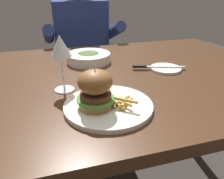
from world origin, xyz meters
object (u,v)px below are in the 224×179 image
(main_plate, at_px, (108,106))
(wine_glass, at_px, (60,49))
(burger_sandwich, at_px, (95,89))
(soup_bowl, at_px, (89,57))
(table_knife, at_px, (154,67))
(diner_person, at_px, (83,60))
(bread_plate, at_px, (166,69))

(main_plate, xyz_separation_m, wine_glass, (-0.11, 0.16, 0.14))
(burger_sandwich, distance_m, soup_bowl, 0.46)
(burger_sandwich, xyz_separation_m, soup_bowl, (0.06, 0.45, -0.05))
(burger_sandwich, height_order, table_knife, burger_sandwich)
(diner_person, bearing_deg, table_knife, -75.45)
(wine_glass, height_order, soup_bowl, wine_glass)
(bread_plate, bearing_deg, diner_person, 107.63)
(bread_plate, bearing_deg, soup_bowl, 146.70)
(bread_plate, distance_m, diner_person, 0.83)
(main_plate, bearing_deg, bread_plate, 37.19)
(bread_plate, relative_size, soup_bowl, 0.65)
(soup_bowl, relative_size, diner_person, 0.18)
(main_plate, xyz_separation_m, soup_bowl, (0.02, 0.44, 0.02))
(table_knife, distance_m, diner_person, 0.81)
(bread_plate, distance_m, table_knife, 0.05)
(main_plate, distance_m, table_knife, 0.38)
(table_knife, distance_m, soup_bowl, 0.31)
(wine_glass, height_order, bread_plate, wine_glass)
(main_plate, distance_m, wine_glass, 0.24)
(wine_glass, xyz_separation_m, soup_bowl, (0.14, 0.28, -0.12))
(burger_sandwich, distance_m, diner_person, 1.06)
(wine_glass, relative_size, bread_plate, 1.44)
(table_knife, height_order, diner_person, diner_person)
(main_plate, height_order, burger_sandwich, burger_sandwich)
(burger_sandwich, xyz_separation_m, wine_glass, (-0.08, 0.17, 0.08))
(diner_person, bearing_deg, main_plate, -94.38)
(bread_plate, height_order, soup_bowl, soup_bowl)
(burger_sandwich, relative_size, diner_person, 0.11)
(bread_plate, bearing_deg, main_plate, -142.81)
(soup_bowl, bearing_deg, main_plate, -93.13)
(main_plate, relative_size, wine_glass, 1.38)
(main_plate, relative_size, burger_sandwich, 2.06)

